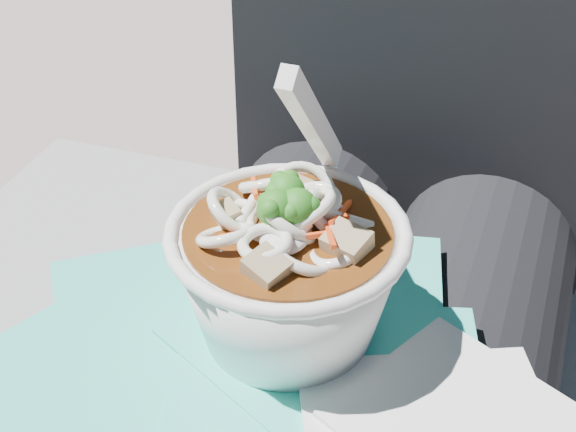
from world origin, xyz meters
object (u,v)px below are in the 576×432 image
(person_body, at_px, (361,304))
(lap, at_px, (325,401))
(udon_bowl, at_px, (288,267))
(plastic_bag, at_px, (249,364))

(person_body, bearing_deg, lap, -90.00)
(person_body, relative_size, udon_bowl, 5.37)
(lap, bearing_deg, plastic_bag, -116.59)
(person_body, relative_size, plastic_bag, 2.86)
(person_body, distance_m, plastic_bag, 0.18)
(lap, xyz_separation_m, udon_bowl, (-0.02, -0.04, 0.15))
(person_body, height_order, udon_bowl, person_body)
(lap, bearing_deg, person_body, 90.00)
(plastic_bag, bearing_deg, lap, 63.41)
(lap, distance_m, plastic_bag, 0.12)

